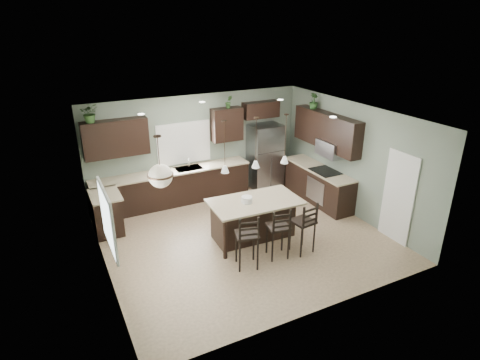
% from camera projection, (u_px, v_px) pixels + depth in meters
% --- Properties ---
extents(ground, '(6.00, 6.00, 0.00)m').
position_uv_depth(ground, '(244.00, 237.00, 9.13)').
color(ground, '#9E8466').
rests_on(ground, ground).
extents(pantry_door, '(0.04, 0.82, 2.04)m').
position_uv_depth(pantry_door, '(398.00, 198.00, 8.71)').
color(pantry_door, white).
rests_on(pantry_door, ground).
extents(window_back, '(1.35, 0.02, 1.00)m').
position_uv_depth(window_back, '(184.00, 143.00, 10.64)').
color(window_back, white).
rests_on(window_back, room_shell).
extents(window_left, '(0.02, 1.10, 1.00)m').
position_uv_depth(window_left, '(107.00, 220.00, 6.64)').
color(window_left, white).
rests_on(window_left, room_shell).
extents(left_return_cabs, '(0.60, 0.90, 0.90)m').
position_uv_depth(left_return_cabs, '(106.00, 214.00, 9.24)').
color(left_return_cabs, black).
rests_on(left_return_cabs, ground).
extents(left_return_countertop, '(0.66, 0.96, 0.04)m').
position_uv_depth(left_return_countertop, '(105.00, 195.00, 9.07)').
color(left_return_countertop, '#B9AB8C').
rests_on(left_return_countertop, left_return_cabs).
extents(back_lower_cabs, '(4.20, 0.60, 0.90)m').
position_uv_depth(back_lower_cabs, '(173.00, 188.00, 10.63)').
color(back_lower_cabs, black).
rests_on(back_lower_cabs, ground).
extents(back_countertop, '(4.20, 0.66, 0.04)m').
position_uv_depth(back_countertop, '(172.00, 172.00, 10.44)').
color(back_countertop, '#B9AB8C').
rests_on(back_countertop, back_lower_cabs).
extents(sink_inset, '(0.70, 0.45, 0.01)m').
position_uv_depth(sink_inset, '(189.00, 168.00, 10.62)').
color(sink_inset, gray).
rests_on(sink_inset, back_countertop).
extents(faucet, '(0.02, 0.02, 0.28)m').
position_uv_depth(faucet, '(189.00, 163.00, 10.54)').
color(faucet, silver).
rests_on(faucet, back_countertop).
extents(back_upper_left, '(1.55, 0.34, 0.90)m').
position_uv_depth(back_upper_left, '(116.00, 138.00, 9.63)').
color(back_upper_left, black).
rests_on(back_upper_left, room_shell).
extents(back_upper_right, '(0.85, 0.34, 0.90)m').
position_uv_depth(back_upper_right, '(227.00, 124.00, 10.86)').
color(back_upper_right, black).
rests_on(back_upper_right, room_shell).
extents(fridge_header, '(1.05, 0.34, 0.45)m').
position_uv_depth(fridge_header, '(261.00, 110.00, 11.18)').
color(fridge_header, black).
rests_on(fridge_header, room_shell).
extents(right_lower_cabs, '(0.60, 2.35, 0.90)m').
position_uv_depth(right_lower_cabs, '(318.00, 185.00, 10.81)').
color(right_lower_cabs, black).
rests_on(right_lower_cabs, ground).
extents(right_countertop, '(0.66, 2.35, 0.04)m').
position_uv_depth(right_countertop, '(319.00, 169.00, 10.62)').
color(right_countertop, '#B9AB8C').
rests_on(right_countertop, right_lower_cabs).
extents(cooktop, '(0.58, 0.75, 0.02)m').
position_uv_depth(cooktop, '(325.00, 171.00, 10.39)').
color(cooktop, black).
rests_on(cooktop, right_countertop).
extents(wall_oven_front, '(0.01, 0.72, 0.60)m').
position_uv_depth(wall_oven_front, '(315.00, 191.00, 10.46)').
color(wall_oven_front, gray).
rests_on(wall_oven_front, right_lower_cabs).
extents(right_upper_cabs, '(0.34, 2.35, 0.90)m').
position_uv_depth(right_upper_cabs, '(326.00, 130.00, 10.29)').
color(right_upper_cabs, black).
rests_on(right_upper_cabs, room_shell).
extents(microwave, '(0.40, 0.75, 0.40)m').
position_uv_depth(microwave, '(330.00, 148.00, 10.20)').
color(microwave, gray).
rests_on(microwave, right_upper_cabs).
extents(refrigerator, '(0.90, 0.74, 1.85)m').
position_uv_depth(refrigerator, '(265.00, 156.00, 11.56)').
color(refrigerator, gray).
rests_on(refrigerator, ground).
extents(kitchen_island, '(2.03, 1.21, 0.92)m').
position_uv_depth(kitchen_island, '(255.00, 220.00, 8.95)').
color(kitchen_island, black).
rests_on(kitchen_island, ground).
extents(serving_dish, '(0.24, 0.24, 0.14)m').
position_uv_depth(serving_dish, '(247.00, 200.00, 8.67)').
color(serving_dish, silver).
rests_on(serving_dish, kitchen_island).
extents(bar_stool_left, '(0.54, 0.54, 1.19)m').
position_uv_depth(bar_stool_left, '(247.00, 240.00, 7.87)').
color(bar_stool_left, black).
rests_on(bar_stool_left, ground).
extents(bar_stool_center, '(0.50, 0.50, 1.15)m').
position_uv_depth(bar_stool_center, '(278.00, 232.00, 8.21)').
color(bar_stool_center, black).
rests_on(bar_stool_center, ground).
extents(bar_stool_right, '(0.48, 0.48, 1.17)m').
position_uv_depth(bar_stool_right, '(303.00, 227.00, 8.39)').
color(bar_stool_right, black).
rests_on(bar_stool_right, ground).
extents(pendant_left, '(0.17, 0.17, 1.10)m').
position_uv_depth(pendant_left, '(225.00, 147.00, 8.00)').
color(pendant_left, silver).
rests_on(pendant_left, room_shell).
extents(pendant_center, '(0.17, 0.17, 1.10)m').
position_uv_depth(pendant_center, '(256.00, 143.00, 8.27)').
color(pendant_center, white).
rests_on(pendant_center, room_shell).
extents(pendant_right, '(0.17, 0.17, 1.10)m').
position_uv_depth(pendant_right, '(285.00, 139.00, 8.53)').
color(pendant_right, silver).
rests_on(pendant_right, room_shell).
extents(chandelier, '(0.47, 0.47, 0.97)m').
position_uv_depth(chandelier, '(159.00, 162.00, 7.00)').
color(chandelier, '#F1E3C5').
rests_on(chandelier, room_shell).
extents(plant_back_left, '(0.46, 0.41, 0.45)m').
position_uv_depth(plant_back_left, '(90.00, 113.00, 9.14)').
color(plant_back_left, '#2A4D21').
rests_on(plant_back_left, back_upper_left).
extents(plant_back_right, '(0.22, 0.19, 0.34)m').
position_uv_depth(plant_back_right, '(229.00, 102.00, 10.62)').
color(plant_back_right, '#2D5223').
rests_on(plant_back_right, back_upper_right).
extents(plant_right_wall, '(0.26, 0.26, 0.42)m').
position_uv_depth(plant_right_wall, '(314.00, 101.00, 10.51)').
color(plant_right_wall, '#284F22').
rests_on(plant_right_wall, right_upper_cabs).
extents(room_shell, '(6.00, 6.00, 6.00)m').
position_uv_depth(room_shell, '(244.00, 168.00, 8.49)').
color(room_shell, slate).
rests_on(room_shell, ground).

